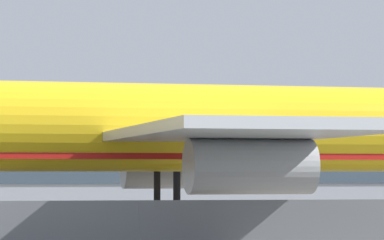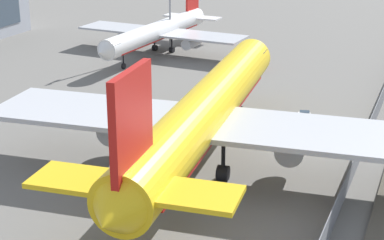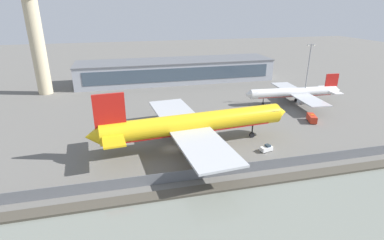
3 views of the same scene
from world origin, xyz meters
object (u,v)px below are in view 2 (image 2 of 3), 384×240
(cargo_jet_yellow, at_px, (204,113))
(passenger_jet_white_red, at_px, (158,32))
(ops_van, at_px, (245,62))
(baggage_tug, at_px, (304,119))

(cargo_jet_yellow, bearing_deg, passenger_jet_white_red, 30.20)
(cargo_jet_yellow, height_order, ops_van, cargo_jet_yellow)
(baggage_tug, distance_m, ops_van, 28.66)
(passenger_jet_white_red, xyz_separation_m, baggage_tug, (-29.09, -34.60, -3.40))
(ops_van, bearing_deg, cargo_jet_yellow, -168.53)
(passenger_jet_white_red, height_order, baggage_tug, passenger_jet_white_red)
(passenger_jet_white_red, bearing_deg, cargo_jet_yellow, -149.80)
(baggage_tug, bearing_deg, passenger_jet_white_red, 49.94)
(cargo_jet_yellow, relative_size, baggage_tug, 15.88)
(cargo_jet_yellow, xyz_separation_m, ops_van, (41.70, 8.46, -5.11))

